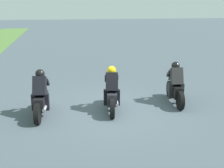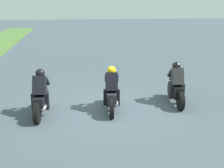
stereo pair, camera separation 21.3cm
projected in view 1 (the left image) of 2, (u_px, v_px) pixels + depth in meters
name	position (u px, v px, depth m)	size (l,w,h in m)	color
ground_plane	(111.00, 110.00, 10.09)	(120.00, 120.00, 0.00)	#45515A
rider_lane_a	(175.00, 87.00, 10.61)	(2.04, 0.58, 1.51)	black
rider_lane_b	(112.00, 93.00, 9.87)	(2.04, 0.60, 1.51)	black
rider_lane_c	(41.00, 97.00, 9.40)	(2.04, 0.58, 1.51)	black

